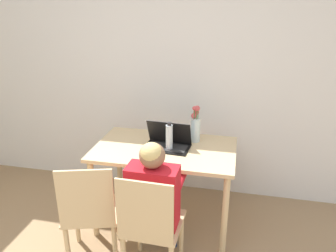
% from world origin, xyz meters
% --- Properties ---
extents(wall_back, '(6.40, 0.05, 2.50)m').
position_xyz_m(wall_back, '(0.00, 2.23, 1.25)').
color(wall_back, white).
rests_on(wall_back, ground_plane).
extents(dining_table, '(1.18, 0.71, 0.74)m').
position_xyz_m(dining_table, '(0.18, 1.57, 0.65)').
color(dining_table, '#D6B784').
rests_on(dining_table, ground_plane).
extents(chair_occupied, '(0.41, 0.41, 0.87)m').
position_xyz_m(chair_occupied, '(0.23, 0.93, 0.45)').
color(chair_occupied, '#D6B784').
rests_on(chair_occupied, ground_plane).
extents(chair_spare, '(0.50, 0.50, 0.87)m').
position_xyz_m(chair_spare, '(-0.24, 0.98, 0.45)').
color(chair_spare, '#D6B784').
rests_on(chair_spare, ground_plane).
extents(person_seated, '(0.36, 0.43, 1.05)m').
position_xyz_m(person_seated, '(0.23, 1.04, 0.65)').
color(person_seated, red).
rests_on(person_seated, ground_plane).
extents(laptop, '(0.39, 0.25, 0.22)m').
position_xyz_m(laptop, '(0.20, 1.59, 0.79)').
color(laptop, black).
rests_on(laptop, dining_table).
extents(flower_vase, '(0.08, 0.09, 0.33)m').
position_xyz_m(flower_vase, '(0.41, 1.76, 0.89)').
color(flower_vase, silver).
rests_on(flower_vase, dining_table).
extents(water_bottle, '(0.06, 0.06, 0.24)m').
position_xyz_m(water_bottle, '(0.23, 1.54, 0.86)').
color(water_bottle, silver).
rests_on(water_bottle, dining_table).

